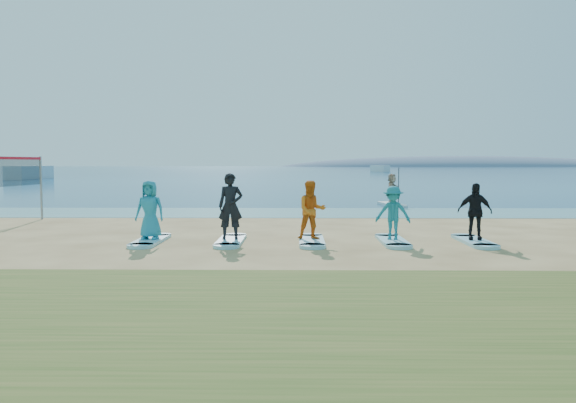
{
  "coord_description": "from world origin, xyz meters",
  "views": [
    {
      "loc": [
        1.21,
        -14.66,
        2.27
      ],
      "look_at": [
        0.97,
        2.0,
        1.1
      ],
      "focal_mm": 35.0,
      "sensor_mm": 36.0,
      "label": 1
    }
  ],
  "objects_px": {
    "paddleboard": "(392,204)",
    "surfboard_0": "(150,240)",
    "student_3": "(393,213)",
    "student_0": "(150,210)",
    "boat_offshore_a": "(30,179)",
    "student_1": "(231,206)",
    "surfboard_2": "(312,241)",
    "surfboard_3": "(393,241)",
    "boat_offshore_b": "(380,172)",
    "student_2": "(312,210)",
    "paddleboarder": "(392,188)",
    "surfboard_1": "(231,241)",
    "surfboard_4": "(474,241)",
    "student_4": "(475,211)"
  },
  "relations": [
    {
      "from": "surfboard_1",
      "to": "student_2",
      "type": "xyz_separation_m",
      "value": [
        2.29,
        0.0,
        0.88
      ]
    },
    {
      "from": "student_0",
      "to": "student_4",
      "type": "height_order",
      "value": "student_0"
    },
    {
      "from": "surfboard_0",
      "to": "student_3",
      "type": "height_order",
      "value": "student_3"
    },
    {
      "from": "student_3",
      "to": "student_2",
      "type": "bearing_deg",
      "value": -164.21
    },
    {
      "from": "paddleboard",
      "to": "student_3",
      "type": "distance_m",
      "value": 13.9
    },
    {
      "from": "paddleboarder",
      "to": "student_4",
      "type": "height_order",
      "value": "student_4"
    },
    {
      "from": "boat_offshore_a",
      "to": "student_4",
      "type": "xyz_separation_m",
      "value": [
        40.88,
        -59.12,
        0.89
      ]
    },
    {
      "from": "student_2",
      "to": "student_4",
      "type": "height_order",
      "value": "student_2"
    },
    {
      "from": "paddleboarder",
      "to": "student_2",
      "type": "xyz_separation_m",
      "value": [
        -4.59,
        -13.69,
        0.02
      ]
    },
    {
      "from": "student_1",
      "to": "surfboard_1",
      "type": "bearing_deg",
      "value": 0.0
    },
    {
      "from": "student_0",
      "to": "surfboard_2",
      "type": "xyz_separation_m",
      "value": [
        4.59,
        0.0,
        -0.88
      ]
    },
    {
      "from": "boat_offshore_b",
      "to": "student_4",
      "type": "bearing_deg",
      "value": -121.34
    },
    {
      "from": "paddleboarder",
      "to": "surfboard_2",
      "type": "bearing_deg",
      "value": -179.94
    },
    {
      "from": "student_2",
      "to": "surfboard_3",
      "type": "bearing_deg",
      "value": -8.61
    },
    {
      "from": "surfboard_0",
      "to": "surfboard_1",
      "type": "relative_size",
      "value": 1.0
    },
    {
      "from": "paddleboarder",
      "to": "surfboard_2",
      "type": "distance_m",
      "value": 14.46
    },
    {
      "from": "student_3",
      "to": "student_4",
      "type": "xyz_separation_m",
      "value": [
        2.29,
        0.0,
        0.04
      ]
    },
    {
      "from": "student_3",
      "to": "surfboard_4",
      "type": "relative_size",
      "value": 0.69
    },
    {
      "from": "boat_offshore_b",
      "to": "paddleboarder",
      "type": "bearing_deg",
      "value": -122.27
    },
    {
      "from": "paddleboard",
      "to": "boat_offshore_a",
      "type": "xyz_separation_m",
      "value": [
        -40.88,
        45.43,
        -0.06
      ]
    },
    {
      "from": "paddleboard",
      "to": "surfboard_0",
      "type": "xyz_separation_m",
      "value": [
        -9.17,
        -13.69,
        -0.01
      ]
    },
    {
      "from": "boat_offshore_b",
      "to": "student_2",
      "type": "relative_size",
      "value": 3.59
    },
    {
      "from": "boat_offshore_b",
      "to": "student_3",
      "type": "bearing_deg",
      "value": -122.43
    },
    {
      "from": "boat_offshore_b",
      "to": "student_1",
      "type": "height_order",
      "value": "student_1"
    },
    {
      "from": "surfboard_2",
      "to": "surfboard_4",
      "type": "relative_size",
      "value": 1.0
    },
    {
      "from": "paddleboarder",
      "to": "student_4",
      "type": "xyz_separation_m",
      "value": [
        0.0,
        -13.69,
        -0.01
      ]
    },
    {
      "from": "student_0",
      "to": "student_4",
      "type": "xyz_separation_m",
      "value": [
        9.18,
        0.0,
        -0.04
      ]
    },
    {
      "from": "boat_offshore_a",
      "to": "surfboard_2",
      "type": "relative_size",
      "value": 3.99
    },
    {
      "from": "surfboard_3",
      "to": "student_3",
      "type": "distance_m",
      "value": 0.8
    },
    {
      "from": "student_4",
      "to": "student_1",
      "type": "bearing_deg",
      "value": -170.53
    },
    {
      "from": "surfboard_1",
      "to": "paddleboarder",
      "type": "bearing_deg",
      "value": 63.32
    },
    {
      "from": "boat_offshore_a",
      "to": "student_3",
      "type": "relative_size",
      "value": 5.82
    },
    {
      "from": "surfboard_4",
      "to": "surfboard_0",
      "type": "bearing_deg",
      "value": 180.0
    },
    {
      "from": "surfboard_1",
      "to": "surfboard_4",
      "type": "distance_m",
      "value": 6.88
    },
    {
      "from": "surfboard_0",
      "to": "surfboard_4",
      "type": "distance_m",
      "value": 9.18
    },
    {
      "from": "student_0",
      "to": "boat_offshore_a",
      "type": "bearing_deg",
      "value": 123.55
    },
    {
      "from": "paddleboarder",
      "to": "boat_offshore_b",
      "type": "distance_m",
      "value": 105.93
    },
    {
      "from": "student_0",
      "to": "surfboard_3",
      "type": "height_order",
      "value": "student_0"
    },
    {
      "from": "surfboard_0",
      "to": "student_1",
      "type": "height_order",
      "value": "student_1"
    },
    {
      "from": "student_1",
      "to": "surfboard_2",
      "type": "bearing_deg",
      "value": -4.01
    },
    {
      "from": "student_2",
      "to": "surfboard_2",
      "type": "bearing_deg",
      "value": 0.0
    },
    {
      "from": "surfboard_0",
      "to": "surfboard_1",
      "type": "xyz_separation_m",
      "value": [
        2.29,
        0.0,
        0.0
      ]
    },
    {
      "from": "paddleboarder",
      "to": "surfboard_3",
      "type": "distance_m",
      "value": 13.91
    },
    {
      "from": "paddleboarder",
      "to": "student_4",
      "type": "bearing_deg",
      "value": -161.41
    },
    {
      "from": "paddleboard",
      "to": "student_3",
      "type": "xyz_separation_m",
      "value": [
        -2.29,
        -13.69,
        0.78
      ]
    },
    {
      "from": "student_0",
      "to": "student_2",
      "type": "height_order",
      "value": "student_0"
    },
    {
      "from": "surfboard_2",
      "to": "paddleboarder",
      "type": "bearing_deg",
      "value": 71.48
    },
    {
      "from": "student_1",
      "to": "surfboard_2",
      "type": "height_order",
      "value": "student_1"
    },
    {
      "from": "surfboard_3",
      "to": "surfboard_4",
      "type": "height_order",
      "value": "same"
    },
    {
      "from": "paddleboarder",
      "to": "surfboard_0",
      "type": "bearing_deg",
      "value": 164.76
    }
  ]
}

